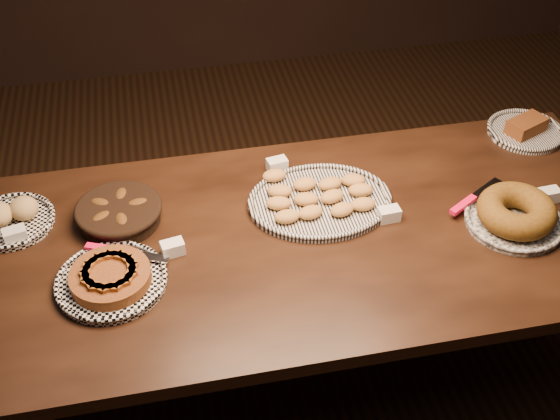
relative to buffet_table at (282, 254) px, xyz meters
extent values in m
plane|color=black|center=(0.00, 0.00, -0.68)|extent=(5.00, 5.00, 0.00)
cube|color=black|center=(0.00, 0.00, 0.05)|extent=(2.40, 1.00, 0.05)
cylinder|color=black|center=(1.08, 0.38, -0.33)|extent=(0.08, 0.08, 0.70)
torus|color=white|center=(-0.53, -0.10, 0.09)|extent=(0.33, 0.33, 0.02)
cylinder|color=#512610|center=(-0.53, -0.10, 0.10)|extent=(0.30, 0.30, 0.04)
cube|color=#5B2C0F|center=(-0.47, -0.12, 0.13)|extent=(0.05, 0.08, 0.01)
cube|color=#5B2C0F|center=(-0.47, -0.09, 0.13)|extent=(0.03, 0.08, 0.01)
cube|color=#5B2C0F|center=(-0.48, -0.06, 0.13)|extent=(0.07, 0.08, 0.01)
cube|color=#5B2C0F|center=(-0.50, -0.04, 0.13)|extent=(0.08, 0.06, 0.01)
cube|color=#5B2C0F|center=(-0.53, -0.04, 0.13)|extent=(0.08, 0.03, 0.01)
cube|color=#5B2C0F|center=(-0.56, -0.04, 0.13)|extent=(0.08, 0.06, 0.01)
cube|color=#5B2C0F|center=(-0.59, -0.07, 0.13)|extent=(0.06, 0.08, 0.01)
cube|color=#5B2C0F|center=(-0.60, -0.09, 0.13)|extent=(0.03, 0.08, 0.01)
cube|color=#5B2C0F|center=(-0.59, -0.13, 0.13)|extent=(0.05, 0.08, 0.01)
cube|color=#5B2C0F|center=(-0.58, -0.15, 0.13)|extent=(0.08, 0.07, 0.01)
cube|color=#5B2C0F|center=(-0.55, -0.16, 0.13)|extent=(0.08, 0.04, 0.01)
cube|color=#5B2C0F|center=(-0.52, -0.16, 0.13)|extent=(0.08, 0.04, 0.01)
cube|color=#5B2C0F|center=(-0.49, -0.15, 0.13)|extent=(0.08, 0.07, 0.01)
cube|color=#FF0C44|center=(-0.55, 0.02, 0.10)|extent=(0.12, 0.07, 0.02)
cube|color=silver|center=(-0.43, -0.03, 0.10)|extent=(0.15, 0.09, 0.00)
torus|color=black|center=(0.16, 0.13, 0.09)|extent=(0.39, 0.39, 0.02)
ellipsoid|color=olive|center=(0.03, 0.06, 0.11)|extent=(0.09, 0.06, 0.04)
ellipsoid|color=olive|center=(0.11, 0.06, 0.11)|extent=(0.09, 0.07, 0.04)
ellipsoid|color=olive|center=(0.21, 0.05, 0.11)|extent=(0.09, 0.07, 0.04)
ellipsoid|color=olive|center=(0.29, 0.07, 0.11)|extent=(0.08, 0.05, 0.04)
ellipsoid|color=olive|center=(0.01, 0.13, 0.11)|extent=(0.09, 0.07, 0.04)
ellipsoid|color=olive|center=(0.11, 0.13, 0.11)|extent=(0.09, 0.07, 0.04)
ellipsoid|color=olive|center=(0.20, 0.13, 0.11)|extent=(0.10, 0.08, 0.04)
ellipsoid|color=olive|center=(0.30, 0.14, 0.11)|extent=(0.09, 0.06, 0.04)
ellipsoid|color=olive|center=(0.03, 0.19, 0.11)|extent=(0.09, 0.07, 0.04)
ellipsoid|color=olive|center=(0.12, 0.21, 0.11)|extent=(0.09, 0.06, 0.04)
ellipsoid|color=olive|center=(0.21, 0.19, 0.11)|extent=(0.09, 0.07, 0.04)
ellipsoid|color=olive|center=(0.29, 0.20, 0.11)|extent=(0.09, 0.07, 0.04)
ellipsoid|color=olive|center=(0.03, 0.28, 0.11)|extent=(0.09, 0.06, 0.04)
torus|color=black|center=(0.75, -0.09, 0.09)|extent=(0.32, 0.32, 0.02)
torus|color=brown|center=(0.75, -0.09, 0.13)|extent=(0.26, 0.26, 0.09)
cube|color=#FF0C44|center=(0.61, 0.00, 0.10)|extent=(0.12, 0.08, 0.02)
cube|color=silver|center=(0.72, 0.07, 0.10)|extent=(0.14, 0.11, 0.00)
cylinder|color=black|center=(-0.50, 0.18, 0.11)|extent=(0.27, 0.27, 0.06)
torus|color=black|center=(-0.50, 0.18, 0.13)|extent=(0.28, 0.28, 0.02)
ellipsoid|color=#32180A|center=(-0.44, 0.19, 0.12)|extent=(0.09, 0.06, 0.04)
ellipsoid|color=#32180A|center=(-0.49, 0.24, 0.12)|extent=(0.06, 0.09, 0.04)
ellipsoid|color=#32180A|center=(-0.55, 0.21, 0.12)|extent=(0.10, 0.08, 0.04)
ellipsoid|color=#32180A|center=(-0.55, 0.14, 0.12)|extent=(0.09, 0.09, 0.04)
ellipsoid|color=#32180A|center=(-0.49, 0.12, 0.12)|extent=(0.06, 0.09, 0.04)
torus|color=white|center=(-0.84, 0.23, 0.09)|extent=(0.28, 0.28, 0.02)
ellipsoid|color=#AE8650|center=(-0.80, 0.25, 0.12)|extent=(0.09, 0.09, 0.07)
torus|color=black|center=(1.02, 0.38, 0.09)|extent=(0.28, 0.28, 0.02)
cube|color=#512610|center=(1.02, 0.38, 0.11)|extent=(0.17, 0.14, 0.05)
cube|color=white|center=(-0.34, -0.01, 0.10)|extent=(0.08, 0.06, 0.04)
cube|color=white|center=(0.05, 0.35, 0.10)|extent=(0.08, 0.06, 0.04)
cube|color=white|center=(0.36, 0.01, 0.10)|extent=(0.07, 0.05, 0.04)
cube|color=white|center=(-0.82, 0.15, 0.10)|extent=(0.08, 0.06, 0.04)
cube|color=white|center=(0.91, 0.00, 0.10)|extent=(0.07, 0.05, 0.04)
camera|label=1|loc=(-0.33, -1.60, 1.58)|focal=45.00mm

